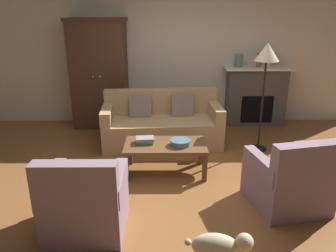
{
  "coord_description": "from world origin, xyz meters",
  "views": [
    {
      "loc": [
        -0.17,
        -3.86,
        2.14
      ],
      "look_at": [
        -0.14,
        0.61,
        0.55
      ],
      "focal_mm": 35.38,
      "sensor_mm": 36.0,
      "label": 1
    }
  ],
  "objects_px": {
    "fruit_bowl": "(180,143)",
    "dog": "(219,247)",
    "coffee_table": "(165,147)",
    "book_stack": "(145,140)",
    "mantel_vase_bronze": "(259,60)",
    "floor_lamp": "(267,59)",
    "mantel_vase_cream": "(269,59)",
    "armchair_near_left": "(85,203)",
    "armoire": "(99,74)",
    "armchair_near_right": "(289,182)",
    "fireplace": "(256,95)",
    "couch": "(162,125)",
    "mantel_vase_jade": "(239,60)"
  },
  "relations": [
    {
      "from": "armchair_near_left",
      "to": "floor_lamp",
      "type": "distance_m",
      "value": 3.28
    },
    {
      "from": "mantel_vase_jade",
      "to": "fireplace",
      "type": "bearing_deg",
      "value": 2.7
    },
    {
      "from": "fireplace",
      "to": "mantel_vase_jade",
      "type": "distance_m",
      "value": 0.77
    },
    {
      "from": "fireplace",
      "to": "mantel_vase_bronze",
      "type": "distance_m",
      "value": 0.68
    },
    {
      "from": "fireplace",
      "to": "coffee_table",
      "type": "relative_size",
      "value": 1.15
    },
    {
      "from": "coffee_table",
      "to": "armchair_near_right",
      "type": "bearing_deg",
      "value": -31.62
    },
    {
      "from": "mantel_vase_jade",
      "to": "dog",
      "type": "distance_m",
      "value": 4.08
    },
    {
      "from": "coffee_table",
      "to": "book_stack",
      "type": "distance_m",
      "value": 0.3
    },
    {
      "from": "fruit_bowl",
      "to": "fireplace",
      "type": "bearing_deg",
      "value": 53.8
    },
    {
      "from": "coffee_table",
      "to": "mantel_vase_jade",
      "type": "bearing_deg",
      "value": 56.3
    },
    {
      "from": "mantel_vase_cream",
      "to": "floor_lamp",
      "type": "height_order",
      "value": "floor_lamp"
    },
    {
      "from": "couch",
      "to": "floor_lamp",
      "type": "distance_m",
      "value": 1.94
    },
    {
      "from": "fireplace",
      "to": "fruit_bowl",
      "type": "bearing_deg",
      "value": -126.2
    },
    {
      "from": "couch",
      "to": "coffee_table",
      "type": "relative_size",
      "value": 1.79
    },
    {
      "from": "fruit_bowl",
      "to": "dog",
      "type": "height_order",
      "value": "fruit_bowl"
    },
    {
      "from": "couch",
      "to": "armchair_near_right",
      "type": "bearing_deg",
      "value": -52.9
    },
    {
      "from": "armoire",
      "to": "dog",
      "type": "xyz_separation_m",
      "value": [
        1.68,
        -3.8,
        -0.75
      ]
    },
    {
      "from": "book_stack",
      "to": "armoire",
      "type": "bearing_deg",
      "value": 116.0
    },
    {
      "from": "coffee_table",
      "to": "floor_lamp",
      "type": "relative_size",
      "value": 0.66
    },
    {
      "from": "couch",
      "to": "fireplace",
      "type": "bearing_deg",
      "value": 28.7
    },
    {
      "from": "coffee_table",
      "to": "book_stack",
      "type": "height_order",
      "value": "book_stack"
    },
    {
      "from": "book_stack",
      "to": "mantel_vase_bronze",
      "type": "xyz_separation_m",
      "value": [
        2.01,
        1.99,
        0.78
      ]
    },
    {
      "from": "mantel_vase_jade",
      "to": "floor_lamp",
      "type": "height_order",
      "value": "floor_lamp"
    },
    {
      "from": "armchair_near_right",
      "to": "floor_lamp",
      "type": "relative_size",
      "value": 0.55
    },
    {
      "from": "mantel_vase_cream",
      "to": "armchair_near_right",
      "type": "distance_m",
      "value": 3.08
    },
    {
      "from": "coffee_table",
      "to": "book_stack",
      "type": "relative_size",
      "value": 4.28
    },
    {
      "from": "armoire",
      "to": "armchair_near_left",
      "type": "xyz_separation_m",
      "value": [
        0.43,
        -3.24,
        -0.68
      ]
    },
    {
      "from": "floor_lamp",
      "to": "mantel_vase_cream",
      "type": "bearing_deg",
      "value": 71.36
    },
    {
      "from": "fruit_bowl",
      "to": "book_stack",
      "type": "height_order",
      "value": "book_stack"
    },
    {
      "from": "armoire",
      "to": "coffee_table",
      "type": "distance_m",
      "value": 2.4
    },
    {
      "from": "fruit_bowl",
      "to": "armchair_near_left",
      "type": "relative_size",
      "value": 0.31
    },
    {
      "from": "armchair_near_right",
      "to": "dog",
      "type": "bearing_deg",
      "value": -133.59
    },
    {
      "from": "mantel_vase_bronze",
      "to": "mantel_vase_jade",
      "type": "bearing_deg",
      "value": 180.0
    },
    {
      "from": "armchair_near_left",
      "to": "floor_lamp",
      "type": "height_order",
      "value": "floor_lamp"
    },
    {
      "from": "book_stack",
      "to": "mantel_vase_jade",
      "type": "xyz_separation_m",
      "value": [
        1.63,
        1.99,
        0.78
      ]
    },
    {
      "from": "coffee_table",
      "to": "dog",
      "type": "xyz_separation_m",
      "value": [
        0.45,
        -1.84,
        -0.12
      ]
    },
    {
      "from": "mantel_vase_cream",
      "to": "floor_lamp",
      "type": "relative_size",
      "value": 0.18
    },
    {
      "from": "mantel_vase_bronze",
      "to": "armchair_near_left",
      "type": "distance_m",
      "value": 4.26
    },
    {
      "from": "armoire",
      "to": "fireplace",
      "type": "bearing_deg",
      "value": 1.51
    },
    {
      "from": "couch",
      "to": "coffee_table",
      "type": "bearing_deg",
      "value": -86.76
    },
    {
      "from": "armchair_near_right",
      "to": "dog",
      "type": "height_order",
      "value": "armchair_near_right"
    },
    {
      "from": "book_stack",
      "to": "mantel_vase_bronze",
      "type": "distance_m",
      "value": 2.94
    },
    {
      "from": "couch",
      "to": "dog",
      "type": "distance_m",
      "value": 2.94
    },
    {
      "from": "armoire",
      "to": "armchair_near_left",
      "type": "distance_m",
      "value": 3.33
    },
    {
      "from": "fruit_bowl",
      "to": "armchair_near_left",
      "type": "distance_m",
      "value": 1.59
    },
    {
      "from": "armchair_near_left",
      "to": "floor_lamp",
      "type": "relative_size",
      "value": 0.53
    },
    {
      "from": "book_stack",
      "to": "mantel_vase_cream",
      "type": "relative_size",
      "value": 0.85
    },
    {
      "from": "dog",
      "to": "couch",
      "type": "bearing_deg",
      "value": 100.07
    },
    {
      "from": "couch",
      "to": "armchair_near_right",
      "type": "xyz_separation_m",
      "value": [
        1.45,
        -1.92,
        -0.0
      ]
    },
    {
      "from": "mantel_vase_bronze",
      "to": "floor_lamp",
      "type": "height_order",
      "value": "floor_lamp"
    }
  ]
}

